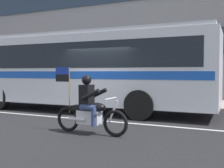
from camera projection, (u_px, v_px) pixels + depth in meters
name	position (u px, v px, depth m)	size (l,w,h in m)	color
ground_plane	(98.00, 117.00, 9.98)	(60.00, 60.00, 0.00)	black
sidewalk_curb	(143.00, 102.00, 14.59)	(28.00, 3.80, 0.15)	#A39E93
lane_center_stripe	(89.00, 120.00, 9.44)	(26.60, 0.14, 0.01)	silver
office_building_facade	(155.00, 20.00, 16.46)	(28.00, 0.89, 9.51)	gray
transit_bus	(80.00, 66.00, 11.59)	(11.11, 2.76, 3.22)	silver
motorcycle_with_rider	(90.00, 109.00, 7.27)	(2.20, 0.64, 1.78)	black
fire_hydrant	(85.00, 92.00, 15.08)	(0.22, 0.30, 0.75)	#4C8C3F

